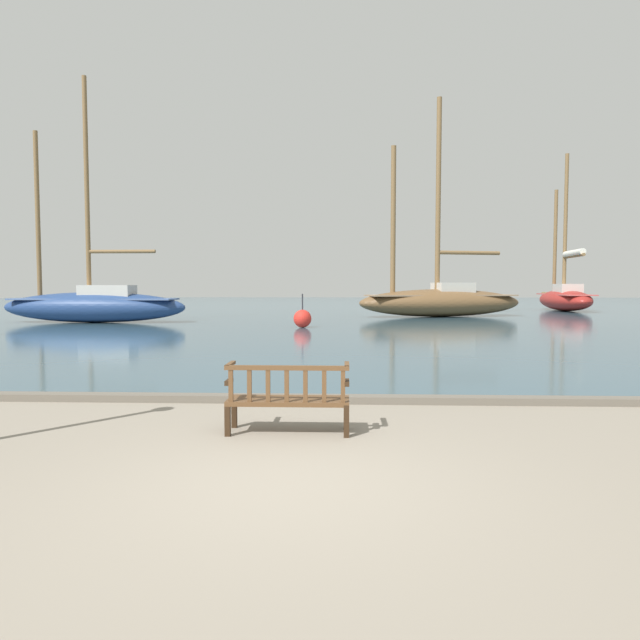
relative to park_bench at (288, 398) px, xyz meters
name	(u,v)px	position (x,y,z in m)	size (l,w,h in m)	color
ground_plane	(288,482)	(0.18, -1.88, -0.47)	(160.00, 160.00, 0.00)	gray
harbor_water	(337,307)	(0.18, 42.12, -0.43)	(100.00, 80.00, 0.08)	#385666
quay_edge_kerb	(311,399)	(0.18, 1.97, -0.41)	(40.00, 0.30, 0.12)	#675F54
park_bench	(288,398)	(0.00, 0.00, 0.00)	(1.60, 0.52, 0.92)	#322113
sailboat_mid_port	(94,303)	(-11.78, 20.74, 0.58)	(9.39, 2.50, 12.15)	navy
sailboat_centre_channel	(565,296)	(17.08, 35.36, 0.67)	(3.36, 10.52, 11.49)	maroon
sailboat_mid_starboard	(441,299)	(6.56, 26.87, 0.67)	(10.56, 5.42, 12.83)	brown
channel_buoy	(302,319)	(-1.07, 17.68, 0.01)	(0.79, 0.79, 1.49)	red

